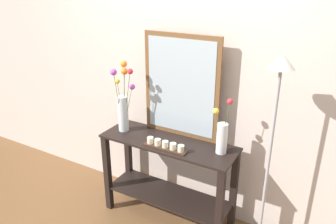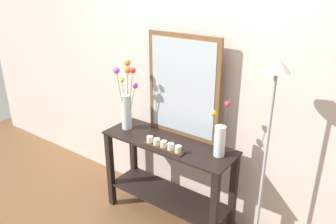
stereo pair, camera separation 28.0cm
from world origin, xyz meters
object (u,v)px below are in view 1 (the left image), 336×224
at_px(vase_right, 222,135).
at_px(candle_tray, 165,145).
at_px(console_table, 168,172).
at_px(floor_lamp, 273,130).
at_px(mirror_leaning, 181,87).
at_px(tall_vase_left, 123,104).

height_order(vase_right, candle_tray, vase_right).
distance_m(console_table, floor_lamp, 1.09).
height_order(mirror_leaning, floor_lamp, mirror_leaning).
xyz_separation_m(mirror_leaning, floor_lamp, (0.85, -0.21, -0.13)).
relative_size(console_table, mirror_leaning, 1.34).
height_order(tall_vase_left, vase_right, tall_vase_left).
bearing_deg(vase_right, console_table, -175.09).
relative_size(mirror_leaning, tall_vase_left, 1.37).
height_order(candle_tray, floor_lamp, floor_lamp).
relative_size(vase_right, floor_lamp, 0.28).
relative_size(candle_tray, floor_lamp, 0.23).
bearing_deg(tall_vase_left, vase_right, 3.08).
bearing_deg(floor_lamp, vase_right, 170.07).
height_order(tall_vase_left, floor_lamp, floor_lamp).
xyz_separation_m(tall_vase_left, candle_tray, (0.51, -0.11, -0.24)).
height_order(console_table, mirror_leaning, mirror_leaning).
bearing_deg(console_table, floor_lamp, -1.91).
bearing_deg(tall_vase_left, console_table, 1.20).
bearing_deg(floor_lamp, candle_tray, -173.54).
height_order(vase_right, floor_lamp, floor_lamp).
bearing_deg(tall_vase_left, candle_tray, -12.59).
height_order(console_table, vase_right, vase_right).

